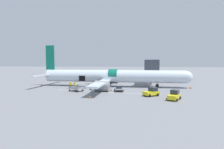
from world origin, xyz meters
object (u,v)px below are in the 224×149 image
at_px(baggage_tug_mid, 152,92).
at_px(ground_crew_driver, 95,86).
at_px(ground_crew_loader_a, 75,85).
at_px(baggage_tug_lead, 174,96).
at_px(ground_crew_loader_b, 101,85).
at_px(ground_crew_supervisor, 70,85).
at_px(airplane, 111,76).
at_px(baggage_cart_loading, 85,86).
at_px(baggage_tug_rear, 119,89).
at_px(suitcase_on_tarmac_upright, 91,89).
at_px(baggage_cart_queued, 77,89).

relative_size(baggage_tug_mid, ground_crew_driver, 1.80).
distance_m(baggage_tug_mid, ground_crew_loader_a, 18.96).
xyz_separation_m(baggage_tug_lead, ground_crew_loader_b, (-15.45, 11.88, 0.10)).
height_order(ground_crew_driver, ground_crew_supervisor, ground_crew_driver).
distance_m(airplane, ground_crew_supervisor, 10.97).
bearing_deg(ground_crew_supervisor, ground_crew_driver, -7.60).
bearing_deg(airplane, baggage_cart_loading, -146.67).
bearing_deg(ground_crew_driver, airplane, 65.41).
height_order(baggage_tug_lead, ground_crew_loader_a, ground_crew_loader_a).
relative_size(ground_crew_driver, ground_crew_supervisor, 1.04).
relative_size(baggage_cart_loading, ground_crew_loader_a, 2.05).
distance_m(airplane, ground_crew_driver, 7.21).
xyz_separation_m(baggage_tug_rear, baggage_cart_loading, (-9.06, 4.08, 0.00)).
distance_m(baggage_tug_lead, baggage_tug_mid, 4.68).
distance_m(baggage_tug_mid, ground_crew_driver, 13.94).
height_order(ground_crew_loader_a, suitcase_on_tarmac_upright, ground_crew_loader_a).
distance_m(baggage_cart_loading, ground_crew_loader_b, 4.06).
bearing_deg(suitcase_on_tarmac_upright, ground_crew_loader_b, 60.41).
bearing_deg(ground_crew_loader_a, ground_crew_driver, -8.23).
height_order(baggage_tug_lead, ground_crew_driver, ground_crew_driver).
relative_size(airplane, baggage_tug_lead, 11.45).
distance_m(airplane, baggage_tug_mid, 15.70).
xyz_separation_m(airplane, baggage_tug_lead, (13.37, -15.12, -1.99)).
relative_size(ground_crew_supervisor, suitcase_on_tarmac_upright, 2.76).
relative_size(baggage_tug_lead, baggage_cart_loading, 0.96).
xyz_separation_m(ground_crew_loader_a, suitcase_on_tarmac_upright, (4.12, -0.84, -0.68)).
height_order(baggage_cart_queued, ground_crew_driver, ground_crew_driver).
distance_m(airplane, baggage_tug_lead, 20.29).
height_order(baggage_cart_loading, baggage_cart_queued, baggage_cart_loading).
relative_size(baggage_tug_rear, suitcase_on_tarmac_upright, 4.04).
height_order(baggage_cart_queued, ground_crew_loader_a, ground_crew_loader_a).
xyz_separation_m(baggage_tug_rear, ground_crew_loader_b, (-5.08, 4.82, 0.25)).
xyz_separation_m(ground_crew_loader_b, ground_crew_supervisor, (-7.24, -2.27, 0.12)).
relative_size(airplane, baggage_tug_rear, 15.60).
distance_m(baggage_tug_lead, ground_crew_loader_a, 23.42).
bearing_deg(baggage_tug_lead, baggage_cart_loading, 150.17).
bearing_deg(baggage_tug_mid, baggage_cart_loading, 152.77).
bearing_deg(baggage_tug_lead, suitcase_on_tarmac_upright, 153.39).
height_order(baggage_tug_rear, ground_crew_driver, ground_crew_driver).
bearing_deg(baggage_tug_rear, airplane, 110.45).
xyz_separation_m(ground_crew_supervisor, suitcase_on_tarmac_upright, (5.41, -0.96, -0.67)).
height_order(baggage_tug_lead, suitcase_on_tarmac_upright, baggage_tug_lead).
distance_m(baggage_tug_lead, baggage_tug_rear, 12.54).
distance_m(ground_crew_loader_b, suitcase_on_tarmac_upright, 3.75).
height_order(airplane, baggage_tug_rear, airplane).
bearing_deg(airplane, ground_crew_supervisor, -149.40).
bearing_deg(baggage_tug_lead, ground_crew_loader_b, 142.44).
bearing_deg(baggage_cart_loading, ground_crew_loader_b, 10.57).
xyz_separation_m(baggage_tug_lead, baggage_cart_loading, (-19.43, 11.14, -0.15)).
bearing_deg(ground_crew_loader_a, ground_crew_loader_b, 21.81).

